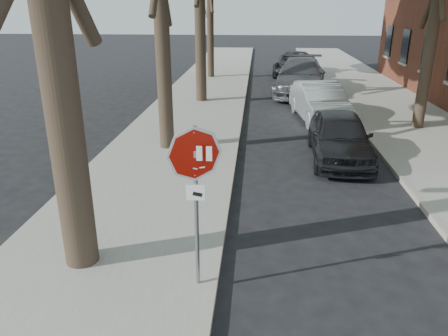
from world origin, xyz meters
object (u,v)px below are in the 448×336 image
object	(u,v)px
car_b	(320,102)
car_c	(300,77)
stop_sign	(195,178)
car_a	(340,136)
car_d	(295,64)

from	to	relation	value
car_b	car_c	xyz separation A→B (m)	(-0.29, 5.47, 0.13)
stop_sign	car_b	bearing A→B (deg)	73.48
car_a	car_b	distance (m)	4.56
stop_sign	car_a	bearing A→B (deg)	63.34
car_a	stop_sign	bearing A→B (deg)	-114.32
car_d	car_c	bearing A→B (deg)	-84.07
car_b	car_d	size ratio (longest dim) A/B	0.84
car_d	car_a	bearing A→B (deg)	-81.95
car_a	car_d	bearing A→B (deg)	92.73
stop_sign	car_c	world-z (taller)	stop_sign
stop_sign	car_d	bearing A→B (deg)	81.93
car_b	car_d	world-z (taller)	car_d
car_d	stop_sign	bearing A→B (deg)	-90.41
car_a	car_c	xyz separation A→B (m)	(-0.29, 10.03, 0.16)
car_a	car_b	xyz separation A→B (m)	(0.00, 4.56, 0.03)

